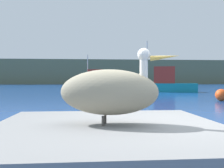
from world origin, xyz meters
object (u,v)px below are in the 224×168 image
fishing_boat_yellow (98,82)px  mooring_buoy (221,95)px  pelican (110,92)px  fishing_boat_teal (165,83)px

fishing_boat_yellow → mooring_buoy: size_ratio=7.62×
pelican → fishing_boat_yellow: size_ratio=0.25×
fishing_boat_yellow → pelican: bearing=105.7°
fishing_boat_teal → mooring_buoy: (0.14, -11.32, -0.57)m
fishing_boat_yellow → mooring_buoy: bearing=126.1°
pelican → mooring_buoy: (7.69, 12.16, -0.79)m
pelican → mooring_buoy: 14.41m
fishing_boat_teal → pelican: bearing=89.1°
fishing_boat_teal → fishing_boat_yellow: bearing=-35.6°
pelican → fishing_boat_teal: fishing_boat_teal is taller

